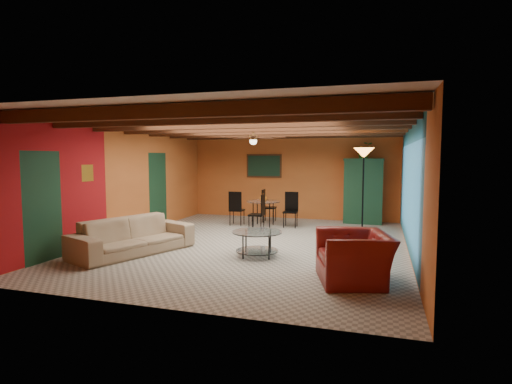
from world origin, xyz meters
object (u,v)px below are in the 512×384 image
(sofa, at_px, (133,236))
(coffee_table, at_px, (257,244))
(potted_plant, at_px, (364,152))
(dining_table, at_px, (263,209))
(floor_lamp, at_px, (363,197))
(armoire, at_px, (363,192))
(armchair, at_px, (354,257))
(vase, at_px, (263,188))

(sofa, relative_size, coffee_table, 2.49)
(coffee_table, relative_size, potted_plant, 1.91)
(dining_table, bearing_deg, sofa, -112.55)
(sofa, distance_m, potted_plant, 6.96)
(potted_plant, bearing_deg, dining_table, -152.57)
(dining_table, height_order, floor_lamp, floor_lamp)
(floor_lamp, bearing_deg, dining_table, 148.24)
(armoire, relative_size, floor_lamp, 0.85)
(armchair, distance_m, potted_plant, 6.07)
(potted_plant, bearing_deg, sofa, -129.07)
(sofa, distance_m, armoire, 6.76)
(potted_plant, distance_m, vase, 3.15)
(armchair, bearing_deg, floor_lamp, 163.38)
(armchair, xyz_separation_m, vase, (-2.76, 4.45, 0.70))
(potted_plant, height_order, vase, potted_plant)
(dining_table, relative_size, potted_plant, 3.66)
(sofa, bearing_deg, floor_lamp, -42.30)
(sofa, height_order, potted_plant, potted_plant)
(dining_table, height_order, armoire, armoire)
(potted_plant, bearing_deg, floor_lamp, -87.86)
(armchair, relative_size, potted_plant, 2.31)
(coffee_table, height_order, dining_table, dining_table)
(armchair, bearing_deg, dining_table, -164.80)
(coffee_table, height_order, floor_lamp, floor_lamp)
(dining_table, xyz_separation_m, vase, (0.00, 0.00, 0.59))
(dining_table, relative_size, floor_lamp, 0.88)
(armoire, bearing_deg, dining_table, -152.16)
(armoire, distance_m, floor_lamp, 3.09)
(sofa, bearing_deg, dining_table, -1.11)
(coffee_table, relative_size, floor_lamp, 0.46)
(coffee_table, distance_m, dining_table, 3.46)
(coffee_table, xyz_separation_m, potted_plant, (1.80, 4.72, 1.84))
(sofa, relative_size, floor_lamp, 1.14)
(armchair, relative_size, armoire, 0.65)
(armchair, bearing_deg, sofa, -114.30)
(vase, bearing_deg, dining_table, 180.00)
(sofa, height_order, dining_table, dining_table)
(coffee_table, bearing_deg, armoire, 69.14)
(sofa, relative_size, dining_table, 1.30)
(sofa, xyz_separation_m, floor_lamp, (4.36, 2.15, 0.72))
(dining_table, distance_m, armoire, 3.01)
(floor_lamp, bearing_deg, coffee_table, -139.40)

